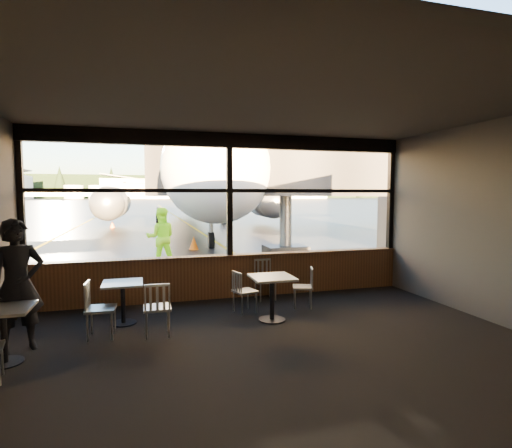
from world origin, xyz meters
name	(u,v)px	position (x,y,z in m)	size (l,w,h in m)	color
ground_plane	(147,201)	(0.00, 120.00, 0.00)	(520.00, 520.00, 0.00)	black
carpet_floor	(274,348)	(0.00, -3.00, 0.01)	(8.00, 6.00, 0.01)	black
ceiling	(275,102)	(0.00, -3.00, 3.50)	(8.00, 6.00, 0.04)	#38332D
wall_right	(499,223)	(4.00, -3.00, 1.75)	(0.04, 6.00, 3.50)	#4A433B
wall_back	(415,264)	(0.00, -6.00, 1.75)	(8.00, 0.04, 3.50)	#4A433B
window_sill	(230,277)	(0.00, 0.00, 0.45)	(8.00, 0.28, 0.90)	brown
window_header	(229,141)	(0.00, 0.00, 3.35)	(8.00, 0.18, 0.30)	black
mullion_left	(20,196)	(-3.95, 0.00, 2.20)	(0.12, 0.12, 2.60)	black
mullion_centre	(229,195)	(0.00, 0.00, 2.20)	(0.12, 0.12, 2.60)	black
mullion_right	(391,195)	(3.95, 0.00, 2.20)	(0.12, 0.12, 2.60)	black
window_transom	(229,191)	(0.00, 0.00, 2.30)	(8.00, 0.10, 0.08)	black
airliner	(191,144)	(1.72, 20.50, 5.75)	(31.34, 37.61, 11.49)	white
jet_bridge	(293,188)	(3.60, 5.50, 2.45)	(9.19, 11.24, 4.90)	#29282B
cafe_table_near	(272,299)	(0.37, -1.77, 0.40)	(0.72, 0.72, 0.79)	#A39F96
cafe_table_mid	(123,303)	(-2.14, -1.23, 0.36)	(0.66, 0.66, 0.73)	#A09C93
cafe_table_left	(4,336)	(-3.57, -2.51, 0.38)	(0.68, 0.68, 0.75)	#A09C93
chair_near_e	(303,287)	(1.21, -1.16, 0.40)	(0.44, 0.44, 0.80)	#ACA79B
chair_near_w	(245,292)	(0.03, -1.18, 0.40)	(0.44, 0.44, 0.81)	#B2AEA1
chair_near_n	(265,280)	(0.68, -0.40, 0.43)	(0.47, 0.47, 0.86)	#AEA99D
chair_mid_s	(157,308)	(-1.60, -1.97, 0.44)	(0.48, 0.48, 0.88)	#B2ACA0
chair_mid_w	(101,309)	(-2.43, -1.83, 0.45)	(0.49, 0.49, 0.90)	#B5B1A4
passenger	(18,285)	(-3.51, -2.04, 0.94)	(0.69, 0.45, 1.89)	black
ground_crew	(161,237)	(-1.25, 4.08, 0.91)	(0.88, 0.69, 1.82)	#BFF219
cone_nose	(194,243)	(0.19, 7.64, 0.27)	(0.38, 0.38, 0.53)	orange
cone_wing	(112,225)	(-3.65, 19.43, 0.22)	(0.31, 0.31, 0.44)	#E05B07
terminal_annex	(501,171)	(10.00, 2.50, 3.00)	(5.00, 7.00, 6.00)	gray
hangar_mid	(145,188)	(0.00, 185.00, 5.00)	(38.00, 15.00, 10.00)	silver
hangar_right	(272,186)	(60.00, 178.00, 6.00)	(50.00, 20.00, 12.00)	silver
fuel_tank_a	(74,192)	(-30.00, 182.00, 3.00)	(8.00, 8.00, 6.00)	silver
fuel_tank_b	(98,192)	(-20.00, 182.00, 3.00)	(8.00, 8.00, 6.00)	silver
fuel_tank_c	(122,192)	(-10.00, 182.00, 3.00)	(8.00, 8.00, 6.00)	silver
treeline	(144,187)	(0.00, 210.00, 6.00)	(360.00, 3.00, 12.00)	black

